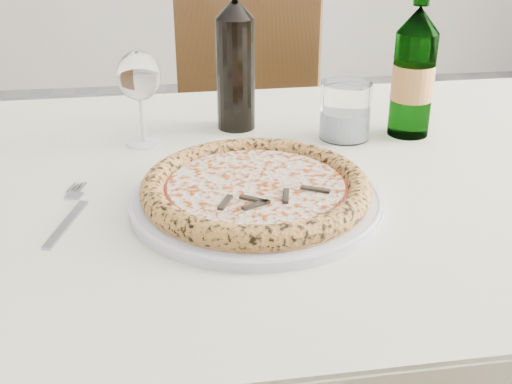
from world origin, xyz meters
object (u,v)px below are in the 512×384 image
pizza (256,188)px  wine_bottle (236,63)px  dining_table (247,223)px  wine_glass (139,78)px  chair_far (239,136)px  plate (256,199)px  beer_bottle (414,72)px  tumbler (345,114)px

pizza → wine_bottle: wine_bottle is taller
dining_table → wine_glass: bearing=135.3°
chair_far → wine_bottle: bearing=-96.5°
pizza → wine_bottle: 0.33m
chair_far → plate: (-0.07, -0.86, 0.23)m
wine_glass → wine_bottle: size_ratio=0.57×
pizza → beer_bottle: bearing=38.4°
pizza → beer_bottle: beer_bottle is taller
pizza → wine_bottle: bearing=88.7°
dining_table → beer_bottle: size_ratio=5.51×
pizza → chair_far: bearing=85.4°
wine_glass → beer_bottle: beer_bottle is taller
dining_table → wine_bottle: size_ratio=5.48×
wine_bottle → pizza: bearing=-91.3°
pizza → beer_bottle: 0.40m
chair_far → wine_glass: (-0.23, -0.60, 0.34)m
tumbler → chair_far: bearing=101.0°
beer_bottle → pizza: bearing=-141.6°
beer_bottle → wine_bottle: 0.31m
dining_table → beer_bottle: (0.31, 0.14, 0.20)m
dining_table → chair_far: 0.77m
beer_bottle → wine_bottle: wine_bottle is taller
dining_table → wine_bottle: 0.30m
dining_table → wine_glass: size_ratio=9.58×
chair_far → dining_table: bearing=-95.2°
chair_far → beer_bottle: 0.74m
dining_table → wine_glass: (-0.16, 0.16, 0.20)m
wine_glass → tumbler: (0.35, -0.02, -0.07)m
pizza → tumbler: 0.31m
pizza → wine_glass: wine_glass is taller
beer_bottle → wine_bottle: bearing=165.8°
chair_far → wine_glass: chair_far is taller
dining_table → beer_bottle: bearing=25.0°
beer_bottle → wine_bottle: size_ratio=0.99×
beer_bottle → tumbler: bearing=-179.3°
wine_bottle → plate: bearing=-91.3°
pizza → wine_bottle: (0.01, 0.32, 0.09)m
dining_table → beer_bottle: beer_bottle is taller
plate → beer_bottle: (0.31, 0.24, 0.10)m
dining_table → chair_far: chair_far is taller
wine_bottle → beer_bottle: bearing=-14.2°
beer_bottle → wine_bottle: (-0.30, 0.08, 0.01)m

